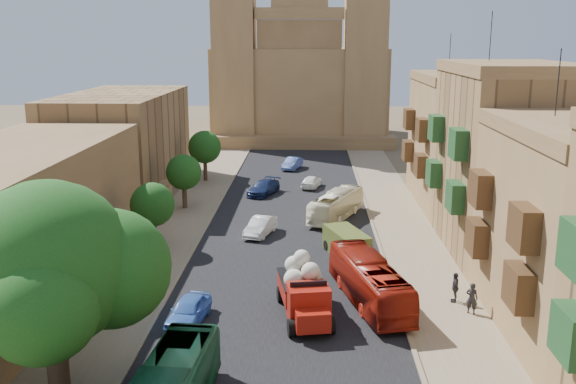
# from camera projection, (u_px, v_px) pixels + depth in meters

# --- Properties ---
(road_surface) EXTENTS (14.00, 140.00, 0.01)m
(road_surface) POSITION_uv_depth(u_px,v_px,m) (290.00, 227.00, 53.80)
(road_surface) COLOR black
(road_surface) RESTS_ON ground
(sidewalk_east) EXTENTS (5.00, 140.00, 0.01)m
(sidewalk_east) POSITION_uv_depth(u_px,v_px,m) (403.00, 228.00, 53.47)
(sidewalk_east) COLOR #826F55
(sidewalk_east) RESTS_ON ground
(sidewalk_west) EXTENTS (5.00, 140.00, 0.01)m
(sidewalk_west) POSITION_uv_depth(u_px,v_px,m) (177.00, 226.00, 54.12)
(sidewalk_west) COLOR #826F55
(sidewalk_west) RESTS_ON ground
(kerb_east) EXTENTS (0.25, 140.00, 0.12)m
(kerb_east) POSITION_uv_depth(u_px,v_px,m) (373.00, 227.00, 53.54)
(kerb_east) COLOR #826F55
(kerb_east) RESTS_ON ground
(kerb_west) EXTENTS (0.25, 140.00, 0.12)m
(kerb_west) POSITION_uv_depth(u_px,v_px,m) (207.00, 226.00, 54.02)
(kerb_west) COLOR #826F55
(kerb_west) RESTS_ON ground
(townhouse_c) EXTENTS (9.00, 14.00, 17.40)m
(townhouse_c) POSITION_uv_depth(u_px,v_px,m) (506.00, 158.00, 46.78)
(townhouse_c) COLOR olive
(townhouse_c) RESTS_ON ground
(townhouse_d) EXTENTS (9.00, 14.00, 15.90)m
(townhouse_d) POSITION_uv_depth(u_px,v_px,m) (461.00, 139.00, 60.57)
(townhouse_d) COLOR olive
(townhouse_d) RESTS_ON ground
(west_wall) EXTENTS (1.00, 40.00, 1.80)m
(west_wall) POSITION_uv_depth(u_px,v_px,m) (104.00, 254.00, 44.30)
(west_wall) COLOR olive
(west_wall) RESTS_ON ground
(west_building_low) EXTENTS (10.00, 28.00, 8.40)m
(west_building_low) POSITION_uv_depth(u_px,v_px,m) (8.00, 215.00, 41.78)
(west_building_low) COLOR brown
(west_building_low) RESTS_ON ground
(west_building_mid) EXTENTS (10.00, 22.00, 10.00)m
(west_building_mid) POSITION_uv_depth(u_px,v_px,m) (122.00, 141.00, 66.86)
(west_building_mid) COLOR olive
(west_building_mid) RESTS_ON ground
(church) EXTENTS (28.00, 22.50, 36.30)m
(church) POSITION_uv_depth(u_px,v_px,m) (300.00, 78.00, 98.84)
(church) COLOR olive
(church) RESTS_ON ground
(ficus_tree) EXTENTS (9.65, 8.88, 9.65)m
(ficus_tree) POSITION_uv_depth(u_px,v_px,m) (51.00, 270.00, 27.53)
(ficus_tree) COLOR #3B2A1D
(ficus_tree) RESTS_ON ground
(street_tree_a) EXTENTS (2.77, 2.77, 4.25)m
(street_tree_a) POSITION_uv_depth(u_px,v_px,m) (101.00, 269.00, 35.99)
(street_tree_a) COLOR #3B2A1D
(street_tree_a) RESTS_ON ground
(street_tree_b) EXTENTS (3.31, 3.31, 5.08)m
(street_tree_b) POSITION_uv_depth(u_px,v_px,m) (152.00, 205.00, 47.52)
(street_tree_b) COLOR #3B2A1D
(street_tree_b) RESTS_ON ground
(street_tree_c) EXTENTS (3.30, 3.30, 5.07)m
(street_tree_c) POSITION_uv_depth(u_px,v_px,m) (184.00, 172.00, 59.18)
(street_tree_c) COLOR #3B2A1D
(street_tree_c) RESTS_ON ground
(street_tree_d) EXTENTS (3.64, 3.64, 5.59)m
(street_tree_d) POSITION_uv_depth(u_px,v_px,m) (205.00, 147.00, 70.77)
(street_tree_d) COLOR #3B2A1D
(street_tree_d) RESTS_ON ground
(red_truck) EXTENTS (3.43, 6.57, 3.67)m
(red_truck) POSITION_uv_depth(u_px,v_px,m) (304.00, 290.00, 36.10)
(red_truck) COLOR #9C170C
(red_truck) RESTS_ON ground
(olive_pickup) EXTENTS (3.44, 4.96, 1.88)m
(olive_pickup) POSITION_uv_depth(u_px,v_px,m) (346.00, 243.00, 46.58)
(olive_pickup) COLOR #4E5B22
(olive_pickup) RESTS_ON ground
(bus_red_east) EXTENTS (4.54, 10.04, 2.72)m
(bus_red_east) POSITION_uv_depth(u_px,v_px,m) (369.00, 281.00, 38.08)
(bus_red_east) COLOR maroon
(bus_red_east) RESTS_ON ground
(bus_cream_east) EXTENTS (5.31, 8.69, 2.40)m
(bus_cream_east) POSITION_uv_depth(u_px,v_px,m) (336.00, 205.00, 56.10)
(bus_cream_east) COLOR beige
(bus_cream_east) RESTS_ON ground
(car_blue_a) EXTENTS (2.31, 4.44, 1.44)m
(car_blue_a) POSITION_uv_depth(u_px,v_px,m) (189.00, 310.00, 35.55)
(car_blue_a) COLOR #3D72CC
(car_blue_a) RESTS_ON ground
(car_white_a) EXTENTS (2.59, 4.56, 1.42)m
(car_white_a) POSITION_uv_depth(u_px,v_px,m) (260.00, 227.00, 51.50)
(car_white_a) COLOR white
(car_white_a) RESTS_ON ground
(car_cream) EXTENTS (2.68, 4.49, 1.17)m
(car_cream) POSITION_uv_depth(u_px,v_px,m) (347.00, 245.00, 47.37)
(car_cream) COLOR #BDBB7E
(car_cream) RESTS_ON ground
(car_dkblue) EXTENTS (3.60, 5.31, 1.43)m
(car_dkblue) POSITION_uv_depth(u_px,v_px,m) (264.00, 188.00, 64.96)
(car_dkblue) COLOR #13214A
(car_dkblue) RESTS_ON ground
(car_white_b) EXTENTS (2.55, 4.17, 1.33)m
(car_white_b) POSITION_uv_depth(u_px,v_px,m) (312.00, 182.00, 67.97)
(car_white_b) COLOR white
(car_white_b) RESTS_ON ground
(car_blue_b) EXTENTS (2.62, 4.48, 1.39)m
(car_blue_b) POSITION_uv_depth(u_px,v_px,m) (292.00, 163.00, 77.68)
(car_blue_b) COLOR #4760AA
(car_blue_b) RESTS_ON ground
(pedestrian_a) EXTENTS (0.81, 0.69, 1.87)m
(pedestrian_a) POSITION_uv_depth(u_px,v_px,m) (472.00, 298.00, 36.68)
(pedestrian_a) COLOR black
(pedestrian_a) RESTS_ON ground
(pedestrian_c) EXTENTS (0.65, 1.15, 1.85)m
(pedestrian_c) POSITION_uv_depth(u_px,v_px,m) (455.00, 287.00, 38.33)
(pedestrian_c) COLOR #363539
(pedestrian_c) RESTS_ON ground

